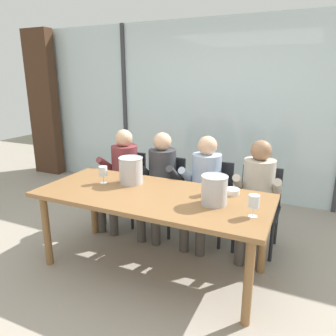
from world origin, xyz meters
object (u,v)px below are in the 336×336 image
object	(u,v)px
chair_left_of_center	(165,188)
chair_center	(212,194)
ice_bucket_primary	(131,170)
wine_glass_by_left_taster	(211,181)
ice_bucket_secondary	(214,190)
wine_glass_near_bucket	(103,171)
dining_table	(152,202)
tasting_bowl	(232,192)
chair_right_of_center	(259,202)
person_charcoal_jacket	(160,177)
person_pale_blue_shirt	(204,183)
chair_near_curtain	(127,181)
wine_glass_center_pour	(254,202)
person_maroon_top	(122,172)
person_beige_jumper	(257,191)

from	to	relation	value
chair_left_of_center	chair_center	distance (m)	0.58
ice_bucket_primary	wine_glass_by_left_taster	bearing A→B (deg)	2.34
chair_center	ice_bucket_secondary	world-z (taller)	ice_bucket_secondary
chair_center	wine_glass_near_bucket	bearing A→B (deg)	-134.63
chair_center	dining_table	bearing A→B (deg)	-107.04
tasting_bowl	ice_bucket_secondary	bearing A→B (deg)	-105.84
chair_right_of_center	tasting_bowl	bearing A→B (deg)	-105.60
person_charcoal_jacket	ice_bucket_secondary	size ratio (longest dim) A/B	4.80
person_charcoal_jacket	person_pale_blue_shirt	distance (m)	0.53
chair_left_of_center	wine_glass_near_bucket	distance (m)	0.95
chair_near_curtain	ice_bucket_secondary	distance (m)	1.70
chair_right_of_center	ice_bucket_secondary	size ratio (longest dim) A/B	3.50
chair_right_of_center	wine_glass_center_pour	size ratio (longest dim) A/B	4.96
person_charcoal_jacket	wine_glass_center_pour	xyz separation A→B (m)	(1.20, -0.86, 0.21)
wine_glass_near_bucket	wine_glass_center_pour	world-z (taller)	same
person_maroon_top	person_pale_blue_shirt	world-z (taller)	same
ice_bucket_secondary	wine_glass_center_pour	size ratio (longest dim) A/B	1.42
chair_right_of_center	person_charcoal_jacket	xyz separation A→B (m)	(-1.11, -0.14, 0.17)
ice_bucket_primary	wine_glass_by_left_taster	xyz separation A→B (m)	(0.81, 0.03, -0.01)
person_pale_blue_shirt	tasting_bowl	xyz separation A→B (m)	(0.41, -0.45, 0.12)
person_pale_blue_shirt	wine_glass_by_left_taster	size ratio (longest dim) A/B	6.79
dining_table	chair_near_curtain	distance (m)	1.22
ice_bucket_primary	ice_bucket_secondary	distance (m)	0.92
dining_table	ice_bucket_secondary	xyz separation A→B (m)	(0.58, -0.00, 0.21)
dining_table	person_pale_blue_shirt	xyz separation A→B (m)	(0.25, 0.74, -0.02)
chair_near_curtain	person_beige_jumper	bearing A→B (deg)	-11.05
chair_near_curtain	tasting_bowl	world-z (taller)	chair_near_curtain
tasting_bowl	person_beige_jumper	bearing A→B (deg)	70.63
dining_table	wine_glass_center_pour	world-z (taller)	wine_glass_center_pour
dining_table	wine_glass_near_bucket	distance (m)	0.61
person_maroon_top	wine_glass_by_left_taster	world-z (taller)	person_maroon_top
chair_right_of_center	person_pale_blue_shirt	size ratio (longest dim) A/B	0.73
wine_glass_by_left_taster	tasting_bowl	bearing A→B (deg)	24.42
person_maroon_top	wine_glass_by_left_taster	size ratio (longest dim) A/B	6.79
person_maroon_top	ice_bucket_primary	xyz separation A→B (m)	(0.48, -0.56, 0.23)
chair_left_of_center	person_pale_blue_shirt	size ratio (longest dim) A/B	0.73
chair_near_curtain	wine_glass_near_bucket	xyz separation A→B (m)	(0.25, -0.83, 0.39)
ice_bucket_secondary	tasting_bowl	xyz separation A→B (m)	(0.08, 0.29, -0.10)
chair_near_curtain	wine_glass_center_pour	distance (m)	2.05
person_charcoal_jacket	ice_bucket_primary	size ratio (longest dim) A/B	4.45
person_beige_jumper	wine_glass_by_left_taster	bearing A→B (deg)	-125.34
dining_table	tasting_bowl	size ratio (longest dim) A/B	14.93
person_pale_blue_shirt	ice_bucket_secondary	xyz separation A→B (m)	(0.33, -0.74, 0.22)
chair_left_of_center	chair_right_of_center	xyz separation A→B (m)	(1.10, 0.01, 0.00)
wine_glass_near_bucket	person_pale_blue_shirt	bearing A→B (deg)	39.47
wine_glass_by_left_taster	chair_near_curtain	bearing A→B (deg)	152.55
person_pale_blue_shirt	ice_bucket_primary	distance (m)	0.84
person_charcoal_jacket	wine_glass_center_pour	distance (m)	1.49
dining_table	chair_center	size ratio (longest dim) A/B	2.47
person_charcoal_jacket	wine_glass_center_pour	world-z (taller)	person_charcoal_jacket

